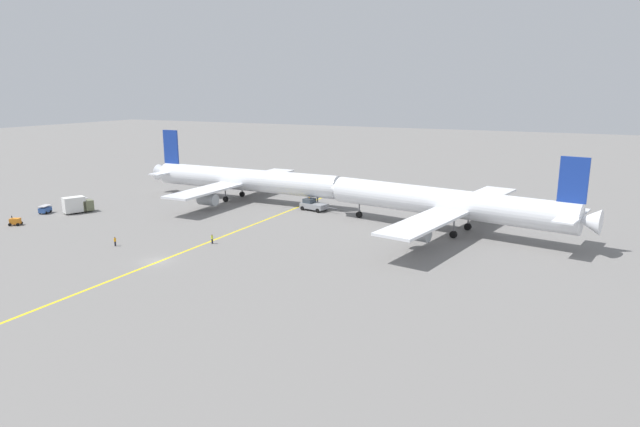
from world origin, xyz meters
The scene contains 11 objects.
ground_plane centered at (0.00, 0.00, 0.00)m, with size 600.00×600.00×0.00m, color slate.
taxiway_stripe centered at (0.64, 10.00, 0.00)m, with size 0.50×120.00×0.01m, color yellow.
airliner_at_gate_left centered at (-14.02, 45.08, 4.88)m, with size 52.96×44.80×15.84m.
airliner_being_pushed centered at (35.92, 37.01, 5.33)m, with size 51.54×49.94×15.38m.
pushback_tug centered at (5.61, 42.59, 1.17)m, with size 9.09×4.14×2.77m.
gse_baggage_cart_trailing centered at (-44.19, 15.01, 0.86)m, with size 2.34×3.08×1.71m.
gse_baggage_cart_near_cluster centered at (-43.78, 23.88, 0.86)m, with size 2.41×3.10×1.71m.
gse_gpu_cart_small centered at (-40.25, 5.40, 0.79)m, with size 2.62×2.43×1.90m.
gse_catering_truck_tall centered at (-38.41, 18.47, 1.76)m, with size 4.57×6.31×3.50m.
ground_crew_ramp_agent_by_cones centered at (1.84, 11.58, 0.86)m, with size 0.36×0.36×1.65m.
ground_crew_marshaller_foreground centered at (-11.95, 3.30, 0.82)m, with size 0.36×0.36×1.60m.
Camera 1 is at (57.17, -60.43, 25.70)m, focal length 30.45 mm.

